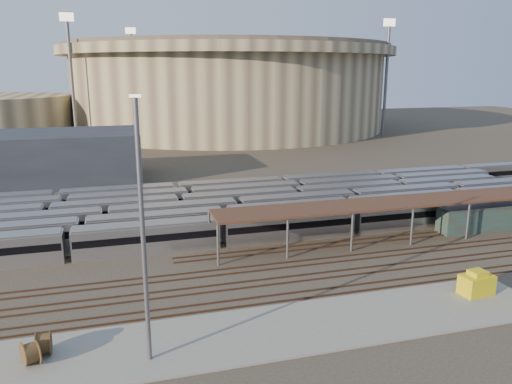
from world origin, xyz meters
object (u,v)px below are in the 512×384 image
object	(u,v)px
yellow_equipment	(476,285)
teal_boxcar	(485,218)
cable_reel_west	(30,353)
cable_reel_east	(44,343)
yard_light_pole	(143,234)

from	to	relation	value
yellow_equipment	teal_boxcar	bearing A→B (deg)	41.84
cable_reel_west	cable_reel_east	xyz separation A→B (m)	(0.81, 1.19, 0.01)
yard_light_pole	yellow_equipment	xyz separation A→B (m)	(32.72, 2.82, -9.32)
cable_reel_east	yellow_equipment	size ratio (longest dim) A/B	0.59
teal_boxcar	yellow_equipment	xyz separation A→B (m)	(-15.96, -17.81, -0.48)
cable_reel_west	teal_boxcar	bearing A→B (deg)	18.14
cable_reel_west	yard_light_pole	xyz separation A→B (m)	(8.88, -1.77, 9.40)
cable_reel_west	yellow_equipment	bearing A→B (deg)	1.45
yellow_equipment	cable_reel_west	bearing A→B (deg)	175.15
teal_boxcar	cable_reel_west	world-z (taller)	teal_boxcar
teal_boxcar	cable_reel_west	bearing A→B (deg)	-161.55
cable_reel_west	yellow_equipment	xyz separation A→B (m)	(41.60, 1.05, 0.07)
cable_reel_west	yellow_equipment	distance (m)	41.61
teal_boxcar	yellow_equipment	distance (m)	23.93
yellow_equipment	cable_reel_east	bearing A→B (deg)	173.50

